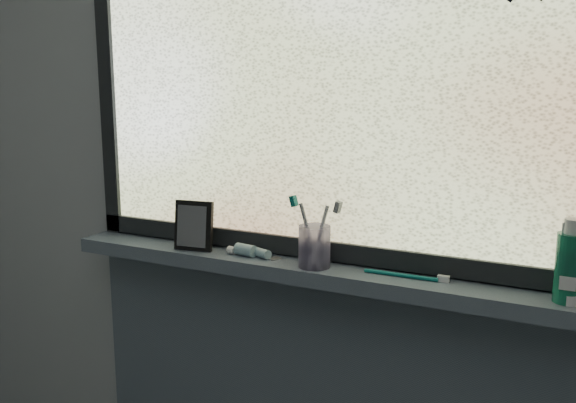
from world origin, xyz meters
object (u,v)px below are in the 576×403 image
at_px(mouthwash_bottle, 570,261).
at_px(cream_tube, 572,261).
at_px(vanity_mirror, 194,226).
at_px(toothbrush_cup, 314,247).

bearing_deg(mouthwash_bottle, cream_tube, -43.58).
xyz_separation_m(vanity_mirror, mouthwash_bottle, (0.97, 0.01, 0.02)).
distance_m(vanity_mirror, mouthwash_bottle, 0.97).
height_order(vanity_mirror, cream_tube, cream_tube).
bearing_deg(mouthwash_bottle, vanity_mirror, -179.46).
bearing_deg(toothbrush_cup, vanity_mirror, -179.99).
height_order(vanity_mirror, mouthwash_bottle, mouthwash_bottle).
distance_m(vanity_mirror, toothbrush_cup, 0.37).
bearing_deg(vanity_mirror, mouthwash_bottle, -8.31).
distance_m(mouthwash_bottle, cream_tube, 0.01).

